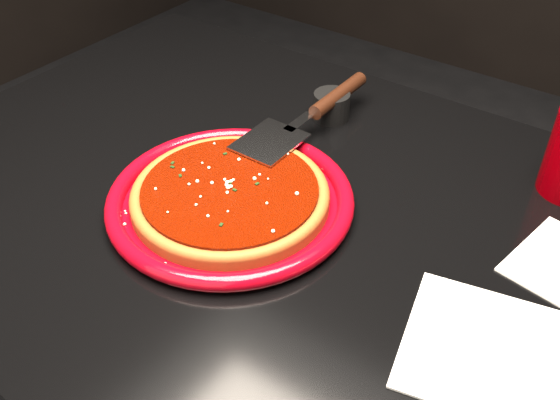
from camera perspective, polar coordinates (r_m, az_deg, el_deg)
The scene contains 10 objects.
table at distance 1.11m, azimuth 0.98°, elevation -16.08°, with size 1.20×0.80×0.75m, color black.
plate at distance 0.83m, azimuth -4.55°, elevation 0.06°, with size 0.33×0.33×0.02m, color maroon.
pizza_crust at distance 0.83m, azimuth -4.56°, elevation 0.26°, with size 0.26×0.26×0.01m, color brown.
pizza_crust_rim at distance 0.83m, azimuth -4.58°, elevation 0.62°, with size 0.26×0.26×0.02m, color brown.
pizza_sauce at distance 0.83m, azimuth -4.60°, elevation 0.88°, with size 0.23×0.23×0.01m, color #600D00.
parmesan_dusting at distance 0.82m, azimuth -4.62°, elevation 1.24°, with size 0.23×0.23×0.01m, color beige, non-canonical shape.
basil_flecks at distance 0.82m, azimuth -4.62°, elevation 1.19°, with size 0.21×0.21×0.00m, color black, non-canonical shape.
pizza_server at distance 0.95m, azimuth 2.59°, elevation 7.80°, with size 0.09×0.34×0.03m, color #B1B3B8, non-canonical shape.
napkin_a at distance 0.71m, azimuth 18.40°, elevation -12.88°, with size 0.17×0.17×0.00m, color silver.
ramekin at distance 1.02m, azimuth 4.72°, elevation 8.56°, with size 0.06×0.06×0.04m, color black.
Camera 1 is at (0.36, -0.53, 1.28)m, focal length 40.00 mm.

